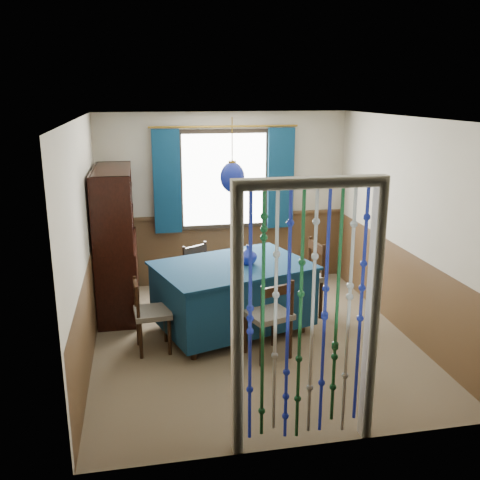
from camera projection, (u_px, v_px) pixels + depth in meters
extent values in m
plane|color=brown|center=(252.00, 338.00, 6.21)|extent=(4.00, 4.00, 0.00)
plane|color=silver|center=(254.00, 118.00, 5.54)|extent=(4.00, 4.00, 0.00)
plane|color=#B9AF97|center=(224.00, 200.00, 7.77)|extent=(3.60, 0.00, 3.60)
plane|color=#B9AF97|center=(310.00, 302.00, 3.98)|extent=(3.60, 0.00, 3.60)
plane|color=#B9AF97|center=(84.00, 243.00, 5.55)|extent=(0.00, 4.00, 4.00)
plane|color=#B9AF97|center=(404.00, 227.00, 6.20)|extent=(0.00, 4.00, 4.00)
plane|color=#4A321C|center=(224.00, 249.00, 7.96)|extent=(3.60, 0.00, 3.60)
plane|color=#4A321C|center=(306.00, 390.00, 4.20)|extent=(3.60, 0.00, 3.60)
plane|color=#4A321C|center=(91.00, 310.00, 5.75)|extent=(0.00, 4.00, 4.00)
plane|color=#4A321C|center=(398.00, 287.00, 6.40)|extent=(0.00, 4.00, 4.00)
cube|color=black|center=(224.00, 180.00, 7.64)|extent=(1.32, 0.12, 1.42)
cube|color=#0D2A44|center=(233.00, 294.00, 6.30)|extent=(1.93, 1.58, 0.68)
cube|color=#0D2A44|center=(233.00, 266.00, 6.20)|extent=(2.00, 1.66, 0.03)
cylinder|color=black|center=(194.00, 353.00, 5.71)|extent=(0.07, 0.07, 0.14)
cylinder|color=black|center=(302.00, 326.00, 6.36)|extent=(0.07, 0.07, 0.14)
cylinder|color=black|center=(165.00, 323.00, 6.45)|extent=(0.07, 0.07, 0.14)
cylinder|color=black|center=(264.00, 302.00, 7.09)|extent=(0.07, 0.07, 0.14)
cylinder|color=black|center=(261.00, 346.00, 5.52)|extent=(0.04, 0.04, 0.45)
cylinder|color=black|center=(290.00, 339.00, 5.69)|extent=(0.04, 0.04, 0.45)
cylinder|color=black|center=(245.00, 334.00, 5.81)|extent=(0.04, 0.04, 0.45)
cylinder|color=black|center=(273.00, 327.00, 5.98)|extent=(0.04, 0.04, 0.45)
cube|color=#5B5549|center=(268.00, 314.00, 5.68)|extent=(0.55, 0.53, 0.06)
cube|color=black|center=(278.00, 291.00, 5.44)|extent=(0.37, 0.16, 0.10)
cylinder|color=black|center=(262.00, 307.00, 5.40)|extent=(0.04, 0.04, 0.44)
cylinder|color=black|center=(292.00, 300.00, 5.56)|extent=(0.04, 0.04, 0.44)
cylinder|color=black|center=(206.00, 288.00, 7.19)|extent=(0.04, 0.04, 0.44)
cylinder|color=black|center=(186.00, 294.00, 6.97)|extent=(0.04, 0.04, 0.44)
cylinder|color=black|center=(222.00, 294.00, 6.96)|extent=(0.04, 0.04, 0.44)
cylinder|color=black|center=(201.00, 301.00, 6.73)|extent=(0.04, 0.04, 0.44)
cube|color=#5B5549|center=(204.00, 276.00, 6.89)|extent=(0.58, 0.57, 0.06)
cube|color=black|center=(195.00, 250.00, 6.93)|extent=(0.33, 0.22, 0.10)
cylinder|color=black|center=(205.00, 257.00, 7.08)|extent=(0.04, 0.04, 0.43)
cylinder|color=black|center=(184.00, 262.00, 6.86)|extent=(0.04, 0.04, 0.43)
cylinder|color=black|center=(138.00, 328.00, 5.99)|extent=(0.04, 0.04, 0.42)
cylinder|color=black|center=(141.00, 340.00, 5.69)|extent=(0.04, 0.04, 0.42)
cylinder|color=black|center=(166.00, 325.00, 6.07)|extent=(0.04, 0.04, 0.42)
cylinder|color=black|center=(170.00, 337.00, 5.77)|extent=(0.04, 0.04, 0.42)
cube|color=#5B5549|center=(153.00, 312.00, 5.82)|extent=(0.42, 0.44, 0.06)
cube|color=black|center=(136.00, 288.00, 5.70)|extent=(0.07, 0.35, 0.09)
cylinder|color=black|center=(135.00, 294.00, 5.88)|extent=(0.04, 0.04, 0.41)
cylinder|color=black|center=(138.00, 305.00, 5.58)|extent=(0.04, 0.04, 0.41)
cylinder|color=black|center=(321.00, 300.00, 6.70)|extent=(0.05, 0.05, 0.49)
cylinder|color=black|center=(308.00, 289.00, 7.06)|extent=(0.05, 0.05, 0.49)
cylinder|color=black|center=(293.00, 303.00, 6.59)|extent=(0.05, 0.05, 0.49)
cylinder|color=black|center=(281.00, 292.00, 6.95)|extent=(0.05, 0.05, 0.49)
cube|color=#5B5549|center=(301.00, 276.00, 6.75)|extent=(0.51, 0.53, 0.07)
cube|color=black|center=(317.00, 247.00, 6.71)|extent=(0.09, 0.42, 0.11)
cylinder|color=black|center=(323.00, 263.00, 6.57)|extent=(0.04, 0.04, 0.48)
cylinder|color=black|center=(310.00, 254.00, 6.94)|extent=(0.04, 0.04, 0.48)
cube|color=black|center=(119.00, 275.00, 6.95)|extent=(0.50, 1.42, 0.93)
cube|color=black|center=(112.00, 217.00, 6.06)|extent=(0.44, 0.05, 0.93)
cube|color=black|center=(116.00, 195.00, 7.34)|extent=(0.44, 0.05, 0.93)
cube|color=black|center=(112.00, 170.00, 6.58)|extent=(0.45, 1.42, 0.04)
cube|color=black|center=(96.00, 206.00, 6.66)|extent=(0.04, 1.40, 0.93)
cube|color=black|center=(117.00, 216.00, 6.74)|extent=(0.40, 1.34, 0.02)
cube|color=black|center=(116.00, 192.00, 6.66)|extent=(0.40, 1.34, 0.02)
cylinder|color=olive|center=(232.00, 148.00, 5.84)|extent=(0.01, 0.01, 0.65)
ellipsoid|color=navy|center=(232.00, 177.00, 5.92)|extent=(0.27, 0.27, 0.34)
cylinder|color=olive|center=(232.00, 162.00, 5.88)|extent=(0.08, 0.08, 0.03)
imported|color=navy|center=(248.00, 255.00, 6.19)|extent=(0.23, 0.23, 0.21)
imported|color=beige|center=(118.00, 216.00, 6.54)|extent=(0.24, 0.24, 0.05)
imported|color=beige|center=(120.00, 228.00, 7.08)|extent=(0.24, 0.24, 0.19)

